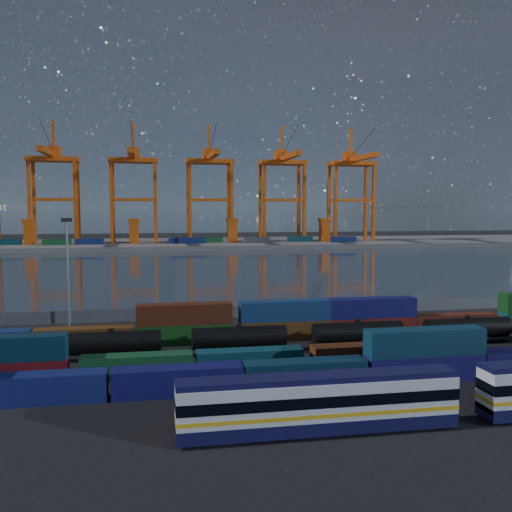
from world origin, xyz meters
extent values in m
plane|color=black|center=(0.00, 0.00, 0.00)|extent=(700.00, 700.00, 0.00)
plane|color=#2B343E|center=(0.00, 105.00, 0.01)|extent=(700.00, 700.00, 0.00)
cube|color=#514F4C|center=(0.00, 210.00, 1.00)|extent=(700.00, 70.00, 2.00)
cone|color=#1E2630|center=(-200.00, 1600.00, 260.00)|extent=(1100.00, 1100.00, 520.00)
cone|color=#1E2630|center=(200.00, 1600.00, 230.00)|extent=(1040.00, 1040.00, 460.00)
cone|color=#1E2630|center=(600.00, 1600.00, 190.00)|extent=(960.00, 960.00, 380.00)
cone|color=#1E2630|center=(950.00, 1600.00, 150.00)|extent=(840.00, 840.00, 300.00)
cube|color=silver|center=(-4.34, -21.50, 2.65)|extent=(22.84, 2.74, 3.47)
cube|color=#100F37|center=(-4.34, -21.50, 0.82)|extent=(22.84, 2.80, 1.10)
cube|color=#100F37|center=(-4.34, -21.50, 4.61)|extent=(22.84, 2.47, 0.46)
cube|color=gold|center=(-4.34, -21.50, 1.92)|extent=(22.87, 2.82, 0.33)
cube|color=black|center=(-4.34, -21.50, 3.02)|extent=(22.87, 2.82, 0.91)
cube|color=black|center=(-12.34, -21.50, 0.32)|extent=(2.74, 1.83, 0.64)
cube|color=black|center=(3.65, -21.50, 0.32)|extent=(2.74, 1.83, 0.64)
cube|color=navy|center=(-28.04, -9.71, 1.37)|extent=(12.68, 2.58, 2.75)
cube|color=#121158|center=(-14.95, -9.71, 1.37)|extent=(12.68, 2.58, 2.75)
cube|color=#0C2B41|center=(-2.38, -9.71, 1.37)|extent=(12.68, 2.58, 2.75)
cube|color=#16125B|center=(10.71, -9.71, 1.37)|extent=(12.68, 2.58, 2.75)
cube|color=#0E3149|center=(10.71, -9.71, 4.12)|extent=(12.68, 2.58, 2.75)
cube|color=maroon|center=(-32.06, -3.46, 1.27)|extent=(11.75, 2.39, 2.55)
cube|color=#0B2839|center=(-32.06, -3.46, 3.82)|extent=(11.75, 2.39, 2.55)
cube|color=#144C26|center=(-19.06, -3.46, 1.27)|extent=(11.75, 2.39, 2.55)
cube|color=#0E3E4A|center=(-6.88, -3.46, 1.27)|extent=(11.75, 2.39, 2.55)
cube|color=#562811|center=(6.21, -3.46, 1.27)|extent=(11.75, 2.39, 2.55)
cube|color=#583311|center=(-26.09, 10.89, 1.36)|extent=(12.58, 2.56, 2.73)
cube|color=#134A16|center=(-13.20, 10.89, 1.36)|extent=(12.58, 2.56, 2.73)
cube|color=#4C1E0F|center=(-13.20, 10.89, 4.09)|extent=(12.58, 2.56, 2.73)
cube|color=#583511|center=(0.51, 10.89, 1.36)|extent=(12.58, 2.56, 2.73)
cube|color=navy|center=(0.51, 10.89, 4.09)|extent=(12.58, 2.56, 2.73)
cube|color=maroon|center=(13.06, 10.89, 1.36)|extent=(12.58, 2.56, 2.73)
cube|color=#111256|center=(13.06, 10.89, 4.09)|extent=(12.58, 2.56, 2.73)
cube|color=#5B1F12|center=(25.75, 10.89, 1.36)|extent=(12.58, 2.56, 2.73)
cube|color=black|center=(-33.70, 4.73, 0.27)|extent=(2.26, 1.63, 0.54)
cylinder|color=black|center=(-22.26, 4.73, 2.08)|extent=(11.74, 2.62, 2.62)
cylinder|color=black|center=(-22.26, 4.73, 3.52)|extent=(0.72, 0.72, 0.45)
cube|color=black|center=(-22.26, 4.73, 0.63)|extent=(12.19, 1.81, 0.36)
cube|color=black|center=(-26.33, 4.73, 0.27)|extent=(2.26, 1.63, 0.54)
cube|color=black|center=(-18.20, 4.73, 0.27)|extent=(2.26, 1.63, 0.54)
cylinder|color=black|center=(-6.76, 4.73, 2.08)|extent=(11.74, 2.62, 2.62)
cylinder|color=black|center=(-6.76, 4.73, 3.52)|extent=(0.72, 0.72, 0.45)
cube|color=black|center=(-6.76, 4.73, 0.63)|extent=(12.19, 1.81, 0.36)
cube|color=black|center=(-10.83, 4.73, 0.27)|extent=(2.26, 1.63, 0.54)
cube|color=black|center=(-2.70, 4.73, 0.27)|extent=(2.26, 1.63, 0.54)
cylinder|color=black|center=(8.74, 4.73, 2.08)|extent=(11.74, 2.62, 2.62)
cylinder|color=black|center=(8.74, 4.73, 3.52)|extent=(0.72, 0.72, 0.45)
cube|color=black|center=(8.74, 4.73, 0.63)|extent=(12.19, 1.81, 0.36)
cube|color=black|center=(4.67, 4.73, 0.27)|extent=(2.26, 1.63, 0.54)
cube|color=black|center=(12.80, 4.73, 0.27)|extent=(2.26, 1.63, 0.54)
cylinder|color=black|center=(24.24, 4.73, 2.08)|extent=(11.74, 2.62, 2.62)
cylinder|color=black|center=(24.24, 4.73, 3.52)|extent=(0.72, 0.72, 0.45)
cube|color=black|center=(24.24, 4.73, 0.63)|extent=(12.19, 1.81, 0.36)
cube|color=black|center=(20.17, 4.73, 0.27)|extent=(2.26, 1.63, 0.54)
cube|color=black|center=(28.30, 4.73, 0.27)|extent=(2.26, 1.63, 0.54)
cube|color=#595B5E|center=(0.00, 28.00, 1.00)|extent=(160.00, 0.06, 2.00)
cylinder|color=slate|center=(-40.00, 28.00, 1.10)|extent=(0.12, 0.12, 2.20)
cylinder|color=slate|center=(-30.00, 28.00, 1.10)|extent=(0.12, 0.12, 2.20)
cylinder|color=slate|center=(-20.00, 28.00, 1.10)|extent=(0.12, 0.12, 2.20)
cylinder|color=slate|center=(-10.00, 28.00, 1.10)|extent=(0.12, 0.12, 2.20)
cylinder|color=slate|center=(0.00, 28.00, 1.10)|extent=(0.12, 0.12, 2.20)
cylinder|color=slate|center=(10.00, 28.00, 1.10)|extent=(0.12, 0.12, 2.20)
cylinder|color=slate|center=(20.00, 28.00, 1.10)|extent=(0.12, 0.12, 2.20)
cylinder|color=slate|center=(30.00, 28.00, 1.10)|extent=(0.12, 0.12, 2.20)
cylinder|color=slate|center=(40.00, 28.00, 1.10)|extent=(0.12, 0.12, 2.20)
cylinder|color=slate|center=(-30.00, 26.00, 8.00)|extent=(0.36, 0.36, 16.00)
cube|color=black|center=(-30.00, 26.00, 16.30)|extent=(1.60, 0.40, 0.60)
cube|color=#CF500E|center=(-69.70, 199.71, 19.84)|extent=(1.41, 1.41, 39.68)
cube|color=#CF500E|center=(-69.70, 210.29, 19.84)|extent=(1.41, 1.41, 39.68)
cube|color=#CF500E|center=(-50.30, 199.71, 19.84)|extent=(1.41, 1.41, 39.68)
cube|color=#CF500E|center=(-50.30, 210.29, 19.84)|extent=(1.41, 1.41, 39.68)
cube|color=#CF500E|center=(-60.00, 199.71, 21.82)|extent=(19.40, 1.23, 1.23)
cube|color=#CF500E|center=(-60.00, 210.29, 21.82)|extent=(19.40, 1.23, 1.23)
cube|color=#CF500E|center=(-60.00, 205.00, 39.68)|extent=(22.04, 12.34, 1.94)
cube|color=#CF500E|center=(-60.00, 194.42, 41.44)|extent=(2.65, 42.32, 2.20)
cube|color=#CF500E|center=(-60.00, 208.53, 43.65)|extent=(5.29, 7.05, 4.41)
cube|color=#CF500E|center=(-60.00, 206.76, 50.26)|extent=(1.06, 1.06, 14.11)
cylinder|color=black|center=(-60.00, 192.30, 47.61)|extent=(0.21, 36.29, 11.97)
cube|color=#CF500E|center=(-34.70, 199.71, 19.84)|extent=(1.41, 1.41, 39.68)
cube|color=#CF500E|center=(-34.70, 210.29, 19.84)|extent=(1.41, 1.41, 39.68)
cube|color=#CF500E|center=(-15.30, 199.71, 19.84)|extent=(1.41, 1.41, 39.68)
cube|color=#CF500E|center=(-15.30, 210.29, 19.84)|extent=(1.41, 1.41, 39.68)
cube|color=#CF500E|center=(-25.00, 199.71, 21.82)|extent=(19.40, 1.23, 1.23)
cube|color=#CF500E|center=(-25.00, 210.29, 21.82)|extent=(19.40, 1.23, 1.23)
cube|color=#CF500E|center=(-25.00, 205.00, 39.68)|extent=(22.04, 12.34, 1.94)
cube|color=#CF500E|center=(-25.00, 194.42, 41.44)|extent=(2.65, 42.32, 2.20)
cube|color=#CF500E|center=(-25.00, 208.53, 43.65)|extent=(5.29, 7.05, 4.41)
cube|color=#CF500E|center=(-25.00, 206.76, 50.26)|extent=(1.06, 1.06, 14.11)
cylinder|color=black|center=(-25.00, 192.30, 47.61)|extent=(0.21, 36.29, 11.97)
cube|color=#CF500E|center=(0.30, 199.71, 19.84)|extent=(1.41, 1.41, 39.68)
cube|color=#CF500E|center=(0.30, 210.29, 19.84)|extent=(1.41, 1.41, 39.68)
cube|color=#CF500E|center=(19.70, 199.71, 19.84)|extent=(1.41, 1.41, 39.68)
cube|color=#CF500E|center=(19.70, 210.29, 19.84)|extent=(1.41, 1.41, 39.68)
cube|color=#CF500E|center=(10.00, 199.71, 21.82)|extent=(19.40, 1.23, 1.23)
cube|color=#CF500E|center=(10.00, 210.29, 21.82)|extent=(19.40, 1.23, 1.23)
cube|color=#CF500E|center=(10.00, 205.00, 39.68)|extent=(22.04, 12.34, 1.94)
cube|color=#CF500E|center=(10.00, 194.42, 41.44)|extent=(2.65, 42.32, 2.20)
cube|color=#CF500E|center=(10.00, 208.53, 43.65)|extent=(5.29, 7.05, 4.41)
cube|color=#CF500E|center=(10.00, 206.76, 50.26)|extent=(1.06, 1.06, 14.11)
cylinder|color=black|center=(10.00, 192.30, 47.61)|extent=(0.21, 36.29, 11.97)
cube|color=#CF500E|center=(35.30, 199.71, 19.84)|extent=(1.41, 1.41, 39.68)
cube|color=#CF500E|center=(35.30, 210.29, 19.84)|extent=(1.41, 1.41, 39.68)
cube|color=#CF500E|center=(54.70, 199.71, 19.84)|extent=(1.41, 1.41, 39.68)
cube|color=#CF500E|center=(54.70, 210.29, 19.84)|extent=(1.41, 1.41, 39.68)
cube|color=#CF500E|center=(45.00, 199.71, 21.82)|extent=(19.40, 1.23, 1.23)
cube|color=#CF500E|center=(45.00, 210.29, 21.82)|extent=(19.40, 1.23, 1.23)
cube|color=#CF500E|center=(45.00, 205.00, 39.68)|extent=(22.04, 12.34, 1.94)
cube|color=#CF500E|center=(45.00, 194.42, 41.44)|extent=(2.65, 42.32, 2.20)
cube|color=#CF500E|center=(45.00, 208.53, 43.65)|extent=(5.29, 7.05, 4.41)
cube|color=#CF500E|center=(45.00, 206.76, 50.26)|extent=(1.06, 1.06, 14.11)
cylinder|color=black|center=(45.00, 192.30, 47.61)|extent=(0.21, 36.29, 11.97)
cube|color=#CF500E|center=(70.30, 199.71, 19.84)|extent=(1.41, 1.41, 39.68)
cube|color=#CF500E|center=(70.30, 210.29, 19.84)|extent=(1.41, 1.41, 39.68)
cube|color=#CF500E|center=(89.70, 199.71, 19.84)|extent=(1.41, 1.41, 39.68)
cube|color=#CF500E|center=(89.70, 210.29, 19.84)|extent=(1.41, 1.41, 39.68)
cube|color=#CF500E|center=(80.00, 199.71, 21.82)|extent=(19.40, 1.23, 1.23)
cube|color=#CF500E|center=(80.00, 210.29, 21.82)|extent=(19.40, 1.23, 1.23)
cube|color=#CF500E|center=(80.00, 205.00, 39.68)|extent=(22.04, 12.34, 1.94)
cube|color=#CF500E|center=(80.00, 194.42, 41.44)|extent=(2.65, 42.32, 2.20)
cube|color=#CF500E|center=(80.00, 208.53, 43.65)|extent=(5.29, 7.05, 4.41)
cube|color=#CF500E|center=(80.00, 206.76, 50.26)|extent=(1.06, 1.06, 14.11)
cylinder|color=black|center=(80.00, 192.30, 47.61)|extent=(0.21, 36.29, 11.97)
cube|color=navy|center=(0.66, 194.68, 3.30)|extent=(12.00, 2.44, 2.60)
cube|color=navy|center=(71.34, 190.93, 3.30)|extent=(12.00, 2.44, 2.60)
cube|color=navy|center=(-3.64, 196.08, 3.30)|extent=(12.00, 2.44, 2.60)
cube|color=#0C3842|center=(-79.29, 198.48, 3.30)|extent=(12.00, 2.44, 2.60)
cube|color=#3F4244|center=(30.38, 192.70, 3.30)|extent=(12.00, 2.44, 2.60)
cube|color=#144C23|center=(-57.75, 194.20, 3.30)|extent=(12.00, 2.44, 2.60)
cube|color=navy|center=(-44.16, 195.53, 3.30)|extent=(12.00, 2.44, 2.60)
cube|color=#144C23|center=(9.34, 199.48, 3.30)|extent=(12.00, 2.44, 2.60)
cube|color=#0C3842|center=(52.41, 198.83, 3.30)|extent=(12.00, 2.44, 2.60)
cube|color=#CF500E|center=(-70.00, 200.00, 7.00)|extent=(4.00, 6.00, 10.00)
cube|color=#CF500E|center=(-70.00, 200.00, 12.50)|extent=(5.00, 7.00, 1.20)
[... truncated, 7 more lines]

